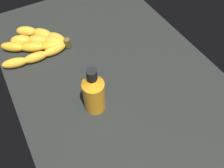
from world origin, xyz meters
The scene contains 3 objects.
ground_plane centered at (0.00, 0.00, -1.55)cm, with size 99.74×57.29×3.10cm, color black.
banana_bunch centered at (-25.58, -15.79, 1.66)cm, with size 17.65×21.95×3.62cm.
honey_bottle centered at (3.16, -9.76, 6.40)cm, with size 5.47×5.47×14.65cm.
Camera 1 is at (32.92, -21.28, 52.32)cm, focal length 36.64 mm.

